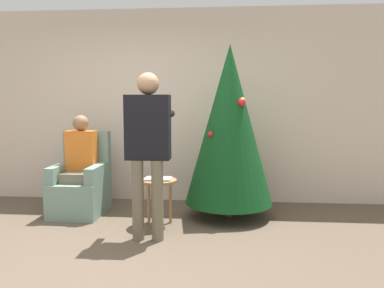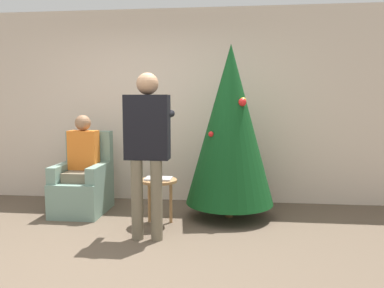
{
  "view_description": "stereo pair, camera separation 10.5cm",
  "coord_description": "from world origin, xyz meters",
  "px_view_note": "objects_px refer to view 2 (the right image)",
  "views": [
    {
      "loc": [
        0.98,
        -3.06,
        1.4
      ],
      "look_at": [
        0.64,
        1.04,
        0.95
      ],
      "focal_mm": 35.0,
      "sensor_mm": 36.0,
      "label": 1
    },
    {
      "loc": [
        1.09,
        -3.05,
        1.4
      ],
      "look_at": [
        0.64,
        1.04,
        0.95
      ],
      "focal_mm": 35.0,
      "sensor_mm": 36.0,
      "label": 2
    }
  ],
  "objects_px": {
    "armchair": "(83,185)",
    "side_stool": "(159,187)",
    "person_seated": "(82,160)",
    "person_standing": "(147,140)",
    "christmas_tree": "(230,125)"
  },
  "relations": [
    {
      "from": "armchair",
      "to": "person_standing",
      "type": "xyz_separation_m",
      "value": [
        1.04,
        -0.84,
        0.68
      ]
    },
    {
      "from": "christmas_tree",
      "to": "person_seated",
      "type": "relative_size",
      "value": 1.68
    },
    {
      "from": "person_seated",
      "to": "person_standing",
      "type": "xyz_separation_m",
      "value": [
        1.04,
        -0.81,
        0.35
      ]
    },
    {
      "from": "armchair",
      "to": "christmas_tree",
      "type": "bearing_deg",
      "value": -0.82
    },
    {
      "from": "armchair",
      "to": "side_stool",
      "type": "bearing_deg",
      "value": -20.94
    },
    {
      "from": "person_standing",
      "to": "person_seated",
      "type": "bearing_deg",
      "value": 142.16
    },
    {
      "from": "side_stool",
      "to": "armchair",
      "type": "bearing_deg",
      "value": 159.06
    },
    {
      "from": "armchair",
      "to": "person_standing",
      "type": "height_order",
      "value": "person_standing"
    },
    {
      "from": "christmas_tree",
      "to": "side_stool",
      "type": "relative_size",
      "value": 3.97
    },
    {
      "from": "christmas_tree",
      "to": "person_standing",
      "type": "distance_m",
      "value": 1.17
    },
    {
      "from": "person_seated",
      "to": "christmas_tree",
      "type": "bearing_deg",
      "value": 0.2
    },
    {
      "from": "side_stool",
      "to": "person_seated",
      "type": "bearing_deg",
      "value": 160.64
    },
    {
      "from": "person_standing",
      "to": "side_stool",
      "type": "relative_size",
      "value": 3.23
    },
    {
      "from": "person_standing",
      "to": "side_stool",
      "type": "bearing_deg",
      "value": 86.74
    },
    {
      "from": "person_seated",
      "to": "side_stool",
      "type": "height_order",
      "value": "person_seated"
    }
  ]
}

